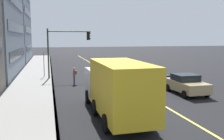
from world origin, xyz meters
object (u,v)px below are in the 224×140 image
(car_tan, at_px, (186,84))
(street_sign_post, at_px, (44,62))
(car_navy, at_px, (153,74))
(car_green, at_px, (131,66))
(traffic_light_mast, at_px, (66,44))
(pedestrian_with_backpack, at_px, (74,74))
(truck_yellow, at_px, (116,87))

(car_tan, bearing_deg, street_sign_post, 45.38)
(car_navy, distance_m, street_sign_post, 11.94)
(car_green, xyz_separation_m, car_navy, (-7.66, 0.30, 0.00))
(car_green, height_order, traffic_light_mast, traffic_light_mast)
(street_sign_post, bearing_deg, pedestrian_with_backpack, -147.76)
(pedestrian_with_backpack, bearing_deg, truck_yellow, -172.84)
(car_tan, bearing_deg, pedestrian_with_backpack, 52.14)
(pedestrian_with_backpack, bearing_deg, car_green, -48.84)
(car_navy, bearing_deg, truck_yellow, 146.24)
(car_tan, xyz_separation_m, traffic_light_mast, (9.68, 8.72, 2.96))
(car_green, relative_size, car_navy, 0.97)
(truck_yellow, distance_m, pedestrian_with_backpack, 10.48)
(truck_yellow, bearing_deg, traffic_light_mast, 7.67)
(pedestrian_with_backpack, height_order, street_sign_post, street_sign_post)
(street_sign_post, bearing_deg, car_tan, -134.62)
(car_green, xyz_separation_m, pedestrian_with_backpack, (-7.19, 8.23, 0.19))
(car_green, xyz_separation_m, car_tan, (-13.55, 0.05, 0.03))
(car_tan, distance_m, traffic_light_mast, 13.36)
(truck_yellow, height_order, pedestrian_with_backpack, truck_yellow)
(car_tan, xyz_separation_m, car_navy, (5.90, 0.25, -0.02))
(car_green, relative_size, street_sign_post, 1.30)
(car_navy, xyz_separation_m, street_sign_post, (5.00, 10.79, 1.01))
(pedestrian_with_backpack, relative_size, street_sign_post, 0.54)
(pedestrian_with_backpack, distance_m, street_sign_post, 5.43)
(car_green, bearing_deg, car_navy, 177.74)
(pedestrian_with_backpack, bearing_deg, street_sign_post, 32.24)
(car_green, relative_size, truck_yellow, 0.49)
(car_tan, height_order, traffic_light_mast, traffic_light_mast)
(traffic_light_mast, bearing_deg, street_sign_post, 62.30)
(pedestrian_with_backpack, relative_size, traffic_light_mast, 0.30)
(car_navy, height_order, pedestrian_with_backpack, pedestrian_with_backpack)
(car_tan, bearing_deg, truck_yellow, 120.28)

